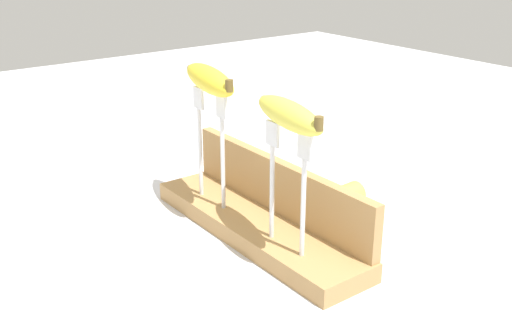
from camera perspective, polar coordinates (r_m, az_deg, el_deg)
ground_plane at (r=1.00m, az=0.00°, el=-7.04°), size 3.00×3.00×0.00m
wooden_board at (r=0.99m, az=0.00°, el=-6.26°), size 0.44×0.11×0.03m
board_backstop at (r=0.99m, az=2.14°, el=-2.45°), size 0.43×0.02×0.09m
fork_stand_left at (r=1.00m, az=-4.25°, el=2.13°), size 0.09×0.01×0.19m
fork_stand_right at (r=0.86m, az=2.97°, el=-1.60°), size 0.10×0.01×0.18m
banana_raised_left at (r=0.98m, az=-4.40°, el=7.54°), size 0.19×0.08×0.04m
banana_raised_right at (r=0.83m, az=3.08°, el=4.29°), size 0.17×0.07×0.04m
banana_chunk_near at (r=1.10m, az=8.70°, el=-3.26°), size 0.05×0.04×0.04m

